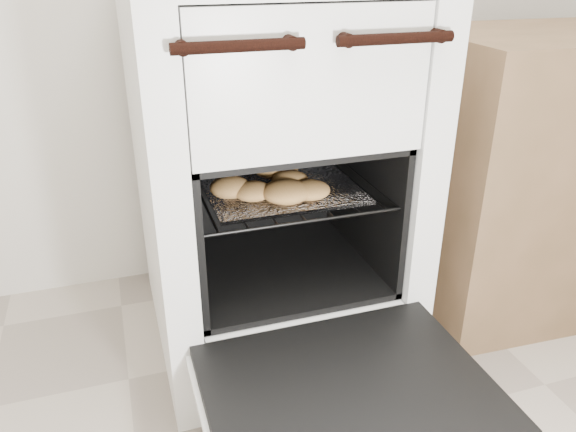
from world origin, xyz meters
The scene contains 6 objects.
stove centered at (0.08, 1.15, 0.48)m, with size 0.63×0.71×0.97m.
oven_door centered at (0.08, 0.61, 0.21)m, with size 0.57×0.44×0.04m.
oven_rack centered at (0.08, 1.08, 0.47)m, with size 0.46×0.44×0.01m.
foil_sheet centered at (0.08, 1.06, 0.47)m, with size 0.36×0.32×0.01m, color white.
baked_rolls centered at (0.06, 1.02, 0.50)m, with size 0.30×0.31×0.05m.
counter centered at (0.93, 1.10, 0.40)m, with size 0.80×0.54×0.80m, color brown.
Camera 1 is at (-0.29, -0.15, 0.99)m, focal length 35.00 mm.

